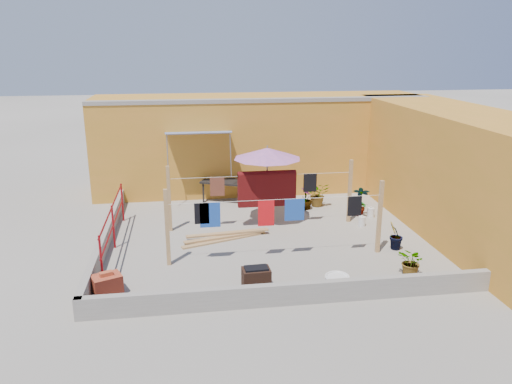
{
  "coord_description": "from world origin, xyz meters",
  "views": [
    {
      "loc": [
        -2.05,
        -12.08,
        4.86
      ],
      "look_at": [
        -0.23,
        0.3,
        1.14
      ],
      "focal_mm": 35.0,
      "sensor_mm": 36.0,
      "label": 1
    }
  ],
  "objects_px": {
    "brazier": "(256,279)",
    "water_jug_b": "(362,221)",
    "brick_stack": "(107,285)",
    "plant_back_a": "(318,194)",
    "outdoor_table": "(225,183)",
    "water_jug_a": "(371,213)",
    "green_hose": "(357,204)",
    "white_basin": "(337,277)",
    "patio_umbrella": "(267,154)"
  },
  "relations": [
    {
      "from": "outdoor_table",
      "to": "brazier",
      "type": "distance_m",
      "value": 6.12
    },
    {
      "from": "brick_stack",
      "to": "plant_back_a",
      "type": "bearing_deg",
      "value": 41.05
    },
    {
      "from": "brick_stack",
      "to": "brazier",
      "type": "xyz_separation_m",
      "value": [
        3.0,
        -0.26,
        0.04
      ]
    },
    {
      "from": "brazier",
      "to": "white_basin",
      "type": "height_order",
      "value": "brazier"
    },
    {
      "from": "brick_stack",
      "to": "patio_umbrella",
      "type": "bearing_deg",
      "value": 43.38
    },
    {
      "from": "green_hose",
      "to": "white_basin",
      "type": "bearing_deg",
      "value": -113.73
    },
    {
      "from": "brick_stack",
      "to": "water_jug_a",
      "type": "xyz_separation_m",
      "value": [
        6.96,
        3.71,
        -0.07
      ]
    },
    {
      "from": "brick_stack",
      "to": "green_hose",
      "type": "relative_size",
      "value": 1.21
    },
    {
      "from": "patio_umbrella",
      "to": "brick_stack",
      "type": "xyz_separation_m",
      "value": [
        -3.88,
        -3.67,
        -1.79
      ]
    },
    {
      "from": "outdoor_table",
      "to": "plant_back_a",
      "type": "xyz_separation_m",
      "value": [
        2.81,
        -0.88,
        -0.25
      ]
    },
    {
      "from": "brazier",
      "to": "white_basin",
      "type": "bearing_deg",
      "value": 6.7
    },
    {
      "from": "outdoor_table",
      "to": "water_jug_b",
      "type": "xyz_separation_m",
      "value": [
        3.55,
        -2.8,
        -0.49
      ]
    },
    {
      "from": "water_jug_a",
      "to": "water_jug_b",
      "type": "height_order",
      "value": "water_jug_a"
    },
    {
      "from": "water_jug_a",
      "to": "plant_back_a",
      "type": "bearing_deg",
      "value": 134.63
    },
    {
      "from": "brick_stack",
      "to": "outdoor_table",
      "type": "bearing_deg",
      "value": 63.59
    },
    {
      "from": "patio_umbrella",
      "to": "plant_back_a",
      "type": "bearing_deg",
      "value": 35.51
    },
    {
      "from": "water_jug_a",
      "to": "water_jug_b",
      "type": "bearing_deg",
      "value": -127.71
    },
    {
      "from": "outdoor_table",
      "to": "white_basin",
      "type": "relative_size",
      "value": 3.01
    },
    {
      "from": "patio_umbrella",
      "to": "brazier",
      "type": "distance_m",
      "value": 4.39
    },
    {
      "from": "outdoor_table",
      "to": "brick_stack",
      "type": "relative_size",
      "value": 2.42
    },
    {
      "from": "white_basin",
      "to": "green_hose",
      "type": "xyz_separation_m",
      "value": [
        2.14,
        4.87,
        -0.01
      ]
    },
    {
      "from": "white_basin",
      "to": "water_jug_b",
      "type": "bearing_deg",
      "value": 61.77
    },
    {
      "from": "plant_back_a",
      "to": "brazier",
      "type": "bearing_deg",
      "value": -117.39
    },
    {
      "from": "brick_stack",
      "to": "water_jug_b",
      "type": "distance_m",
      "value": 7.14
    },
    {
      "from": "water_jug_b",
      "to": "green_hose",
      "type": "height_order",
      "value": "water_jug_b"
    },
    {
      "from": "brick_stack",
      "to": "brazier",
      "type": "height_order",
      "value": "brazier"
    },
    {
      "from": "outdoor_table",
      "to": "white_basin",
      "type": "xyz_separation_m",
      "value": [
        1.89,
        -5.9,
        -0.57
      ]
    },
    {
      "from": "water_jug_a",
      "to": "plant_back_a",
      "type": "distance_m",
      "value": 1.8
    },
    {
      "from": "brick_stack",
      "to": "green_hose",
      "type": "height_order",
      "value": "brick_stack"
    },
    {
      "from": "outdoor_table",
      "to": "water_jug_a",
      "type": "bearing_deg",
      "value": -27.82
    },
    {
      "from": "outdoor_table",
      "to": "brazier",
      "type": "relative_size",
      "value": 2.82
    },
    {
      "from": "green_hose",
      "to": "plant_back_a",
      "type": "height_order",
      "value": "plant_back_a"
    },
    {
      "from": "brazier",
      "to": "water_jug_b",
      "type": "bearing_deg",
      "value": 43.78
    },
    {
      "from": "plant_back_a",
      "to": "brick_stack",
      "type": "bearing_deg",
      "value": -138.95
    },
    {
      "from": "green_hose",
      "to": "brazier",
      "type": "bearing_deg",
      "value": -127.75
    },
    {
      "from": "water_jug_a",
      "to": "plant_back_a",
      "type": "relative_size",
      "value": 0.43
    },
    {
      "from": "brick_stack",
      "to": "water_jug_b",
      "type": "relative_size",
      "value": 2.19
    },
    {
      "from": "outdoor_table",
      "to": "water_jug_a",
      "type": "relative_size",
      "value": 5.09
    },
    {
      "from": "water_jug_a",
      "to": "green_hose",
      "type": "bearing_deg",
      "value": 91.76
    },
    {
      "from": "brick_stack",
      "to": "green_hose",
      "type": "bearing_deg",
      "value": 34.79
    },
    {
      "from": "white_basin",
      "to": "water_jug_b",
      "type": "xyz_separation_m",
      "value": [
        1.66,
        3.1,
        0.09
      ]
    },
    {
      "from": "plant_back_a",
      "to": "water_jug_a",
      "type": "bearing_deg",
      "value": -45.37
    },
    {
      "from": "water_jug_a",
      "to": "outdoor_table",
      "type": "bearing_deg",
      "value": 152.18
    },
    {
      "from": "plant_back_a",
      "to": "outdoor_table",
      "type": "bearing_deg",
      "value": 162.7
    },
    {
      "from": "brazier",
      "to": "plant_back_a",
      "type": "distance_m",
      "value": 5.9
    },
    {
      "from": "water_jug_a",
      "to": "brick_stack",
      "type": "bearing_deg",
      "value": -151.97
    },
    {
      "from": "outdoor_table",
      "to": "brick_stack",
      "type": "distance_m",
      "value": 6.55
    },
    {
      "from": "water_jug_b",
      "to": "plant_back_a",
      "type": "relative_size",
      "value": 0.41
    },
    {
      "from": "green_hose",
      "to": "brick_stack",
      "type": "bearing_deg",
      "value": -145.21
    },
    {
      "from": "patio_umbrella",
      "to": "water_jug_b",
      "type": "xyz_separation_m",
      "value": [
        2.57,
        -0.62,
        -1.86
      ]
    }
  ]
}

